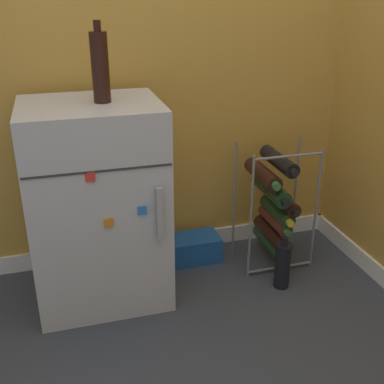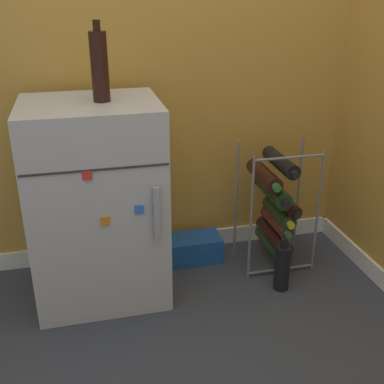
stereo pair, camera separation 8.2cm
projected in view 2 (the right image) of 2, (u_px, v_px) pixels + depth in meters
ground_plane at (222, 316)px, 2.07m from camera, size 14.00×14.00×0.00m
wall_back at (187, 2)px, 2.15m from camera, size 6.60×0.07×2.50m
mini_fridge at (97, 203)px, 2.08m from camera, size 0.56×0.49×0.89m
wine_rack at (275, 207)px, 2.35m from camera, size 0.35×0.32×0.62m
soda_box at (192, 248)px, 2.47m from camera, size 0.29×0.16×0.13m
fridge_top_bottle at (100, 66)px, 1.86m from camera, size 0.07×0.07×0.31m
loose_bottle_floor at (282, 267)px, 2.22m from camera, size 0.07×0.07×0.26m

